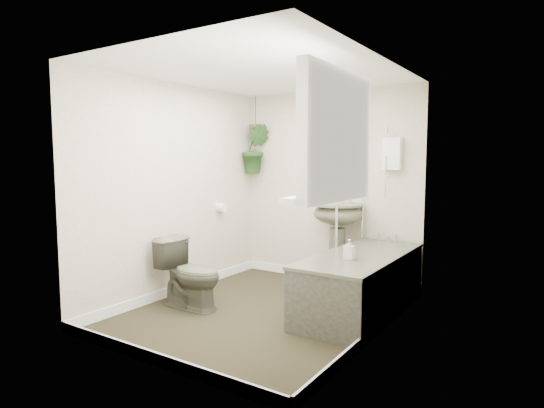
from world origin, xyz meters
The scene contains 22 objects.
floor centered at (0.00, 0.00, -0.01)m, with size 2.30×2.80×0.02m, color #2D2A1B.
ceiling centered at (0.00, 0.00, 2.31)m, with size 2.30×2.80×0.02m, color white.
wall_back centered at (0.00, 1.41, 1.15)m, with size 2.30×0.02×2.30m, color beige.
wall_front centered at (0.00, -1.41, 1.15)m, with size 2.30×0.02×2.30m, color beige.
wall_left centered at (-1.16, 0.00, 1.15)m, with size 0.02×2.80×2.30m, color beige.
wall_right centered at (1.16, 0.00, 1.15)m, with size 0.02×2.80×2.30m, color beige.
skirting centered at (0.00, 0.00, 0.05)m, with size 2.30×2.80×0.10m, color white.
bathtub centered at (0.80, 0.50, 0.29)m, with size 0.72×1.72×0.58m, color #4D4E3F, non-canonical shape.
bath_screen centered at (0.47, 0.99, 1.28)m, with size 0.04×0.72×1.40m, color silver, non-canonical shape.
shower_box centered at (0.80, 1.34, 1.55)m, with size 0.20×0.10×0.35m, color white.
oval_mirror centered at (0.24, 1.37, 1.50)m, with size 0.46×0.03×0.62m, color #B9B4A3.
wall_sconce centered at (-0.16, 1.36, 1.40)m, with size 0.04×0.04×0.22m, color black.
toilet_roll_holder centered at (-1.10, 0.70, 0.90)m, with size 0.11×0.11×0.11m, color white.
window_recess centered at (1.09, -0.70, 1.65)m, with size 0.08×1.00×0.90m, color white.
window_sill centered at (1.02, -0.70, 1.23)m, with size 0.18×1.00×0.04m, color white.
window_blinds centered at (1.04, -0.70, 1.65)m, with size 0.01×0.86×0.76m, color white.
toilet centered at (-0.69, -0.29, 0.35)m, with size 0.39×0.69×0.70m, color #4D4E3F.
pedestal_sink centered at (0.24, 1.15, 0.50)m, with size 0.58×0.50×0.99m, color #4D4E3F, non-canonical shape.
sill_plant centered at (0.98, -0.40, 1.36)m, with size 0.19×0.17×0.21m, color black.
hanging_plant centered at (-0.97, 1.25, 1.62)m, with size 0.35×0.28×0.63m, color black.
soap_bottle centered at (0.80, 0.21, 0.67)m, with size 0.08×0.09×0.19m, color black.
hanging_pot centered at (-0.97, 1.25, 1.87)m, with size 0.16×0.16×0.12m, color #3D3521.
Camera 1 is at (2.43, -3.58, 1.50)m, focal length 30.00 mm.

